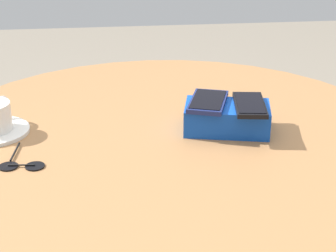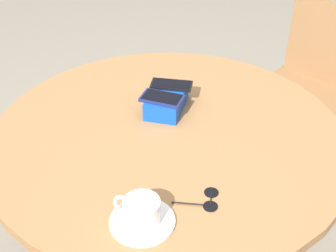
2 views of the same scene
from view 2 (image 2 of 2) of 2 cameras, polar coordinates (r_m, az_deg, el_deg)
round_table at (r=1.51m, az=0.00°, el=-3.76°), size 1.10×1.10×0.73m
phone_box at (r=1.54m, az=-0.19°, el=3.10°), size 0.20×0.15×0.06m
phone_black at (r=1.56m, az=0.41°, el=5.06°), size 0.08×0.14×0.01m
phone_navy at (r=1.49m, az=-0.74°, el=3.42°), size 0.11×0.15×0.01m
saucer at (r=1.16m, az=-3.15°, el=-11.52°), size 0.16×0.16×0.01m
coffee_cup at (r=1.13m, az=-3.34°, el=-10.23°), size 0.09×0.12×0.06m
sunglasses at (r=1.21m, az=4.90°, el=-8.95°), size 0.09×0.12×0.01m
chair_far_side at (r=2.30m, az=16.75°, el=4.10°), size 0.64×0.64×0.84m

